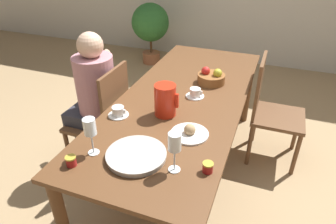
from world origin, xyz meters
TOP-DOWN VIEW (x-y plane):
  - ground_plane at (0.00, 0.00)m, footprint 20.00×20.00m
  - dining_table at (0.00, 0.00)m, footprint 0.86×2.15m
  - chair_person_side at (-0.62, -0.14)m, footprint 0.42×0.42m
  - chair_opposite at (0.62, 0.49)m, footprint 0.42×0.42m
  - person_seated at (-0.71, -0.11)m, footprint 0.39×0.41m
  - red_pitcher at (-0.04, -0.28)m, footprint 0.16×0.14m
  - wine_glass_water at (-0.26, -0.79)m, footprint 0.07×0.07m
  - wine_glass_juice at (0.20, -0.76)m, footprint 0.07×0.07m
  - teacup_near_person at (-0.32, -0.40)m, footprint 0.13×0.13m
  - teacup_across at (0.08, 0.03)m, footprint 0.13×0.13m
  - serving_tray at (-0.02, -0.74)m, footprint 0.32×0.32m
  - bread_plate at (0.18, -0.44)m, footprint 0.23×0.23m
  - jam_jar_amber at (0.36, -0.72)m, footprint 0.06×0.06m
  - jam_jar_red at (-0.31, -0.92)m, footprint 0.06×0.06m
  - fruit_bowl at (0.13, 0.30)m, footprint 0.22×0.22m
  - potted_plant at (-1.23, 2.20)m, footprint 0.55×0.55m

SIDE VIEW (x-z plane):
  - ground_plane at x=0.00m, z-range 0.00..0.00m
  - chair_person_side at x=-0.62m, z-range 0.02..0.94m
  - chair_opposite at x=0.62m, z-range 0.02..0.94m
  - potted_plant at x=-1.23m, z-range 0.14..1.03m
  - dining_table at x=0.00m, z-range 0.28..1.00m
  - person_seated at x=-0.71m, z-range 0.10..1.27m
  - serving_tray at x=-0.02m, z-range 0.73..0.76m
  - bread_plate at x=0.18m, z-range 0.71..0.78m
  - teacup_near_person at x=-0.32m, z-range 0.72..0.79m
  - teacup_across at x=0.08m, z-range 0.72..0.79m
  - jam_jar_amber at x=0.36m, z-range 0.73..0.78m
  - jam_jar_red at x=-0.31m, z-range 0.73..0.78m
  - fruit_bowl at x=0.13m, z-range 0.71..0.84m
  - red_pitcher at x=-0.04m, z-range 0.73..0.94m
  - wine_glass_water at x=-0.26m, z-range 0.78..1.00m
  - wine_glass_juice at x=0.20m, z-range 0.78..1.00m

